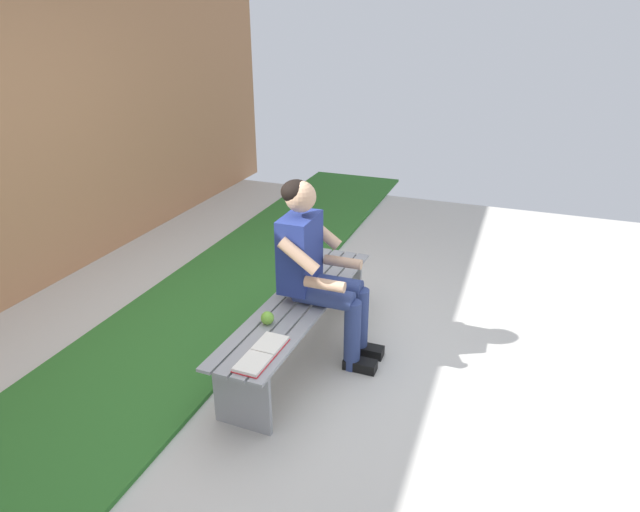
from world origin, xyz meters
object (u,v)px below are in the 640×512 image
Objects in this scene: person_seated at (317,265)px; book_open at (262,354)px; bench_near at (299,314)px; apple at (267,318)px.

person_seated is 0.78m from book_open.
book_open is (0.74, -0.05, -0.23)m from person_seated.
bench_near is 0.67m from book_open.
bench_near is 21.94× the size of apple.
bench_near is 1.47× the size of person_seated.
bench_near is 0.36m from person_seated.
apple reaches higher than book_open.
apple is 0.34m from book_open.
person_seated reaches higher than bench_near.
person_seated is 2.96× the size of book_open.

